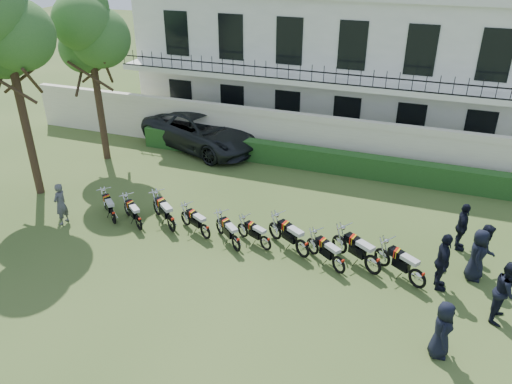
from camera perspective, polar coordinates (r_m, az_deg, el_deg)
ground at (r=17.27m, az=-1.51°, el=-6.48°), size 100.00×100.00×0.00m
perimeter_wall at (r=23.53m, az=5.65°, el=6.24°), size 30.00×0.35×2.30m
hedge at (r=22.85m, az=7.47°, el=3.66°), size 18.00×0.60×1.00m
building at (r=28.39m, az=9.14°, el=15.10°), size 20.40×9.60×7.40m
tree_west_mid at (r=20.79m, az=-26.81°, el=16.49°), size 3.40×3.20×8.82m
tree_west_near at (r=23.52m, az=-18.52°, el=16.97°), size 3.40×3.20×7.90m
motorcycle_0 at (r=19.17m, az=-16.05°, el=-2.36°), size 1.40×1.25×0.97m
motorcycle_1 at (r=18.54m, az=-13.29°, el=-3.06°), size 1.48×1.17×0.98m
motorcycle_2 at (r=18.17m, az=-9.68°, el=-3.12°), size 1.66×1.35×1.11m
motorcycle_3 at (r=17.63m, az=-5.83°, el=-4.12°), size 1.61×0.94×0.97m
motorcycle_4 at (r=16.89m, az=-2.29°, el=-5.48°), size 1.45×1.27×1.00m
motorcycle_5 at (r=16.95m, az=1.10°, el=-5.48°), size 1.54×0.84×0.92m
motorcycle_6 at (r=16.61m, az=5.35°, el=-5.98°), size 1.80×1.17×1.12m
motorcycle_7 at (r=16.06m, az=9.47°, el=-7.78°), size 1.57×1.17×1.02m
motorcycle_8 at (r=16.19m, az=13.25°, el=-7.61°), size 1.84×1.24×1.16m
motorcycle_9 at (r=15.99m, az=18.03°, el=-8.93°), size 1.74×1.21×1.10m
suv at (r=25.18m, az=-6.22°, el=6.99°), size 7.06×4.93×1.79m
inspector at (r=19.67m, az=-21.43°, el=-1.28°), size 0.40×0.60×1.62m
officer_0 at (r=13.78m, az=20.52°, el=-14.51°), size 0.54×0.81×1.63m
officer_1 at (r=15.49m, az=26.75°, el=-10.14°), size 0.91×1.06×1.88m
officer_2 at (r=15.98m, az=20.56°, el=-7.50°), size 0.61×1.17×1.90m
officer_3 at (r=16.87m, az=23.99°, el=-6.57°), size 0.62×0.89×1.73m
officer_4 at (r=17.25m, az=24.70°, el=-5.94°), size 0.80×0.95×1.73m
officer_5 at (r=18.18m, az=22.49°, el=-3.70°), size 0.47×1.03×1.73m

